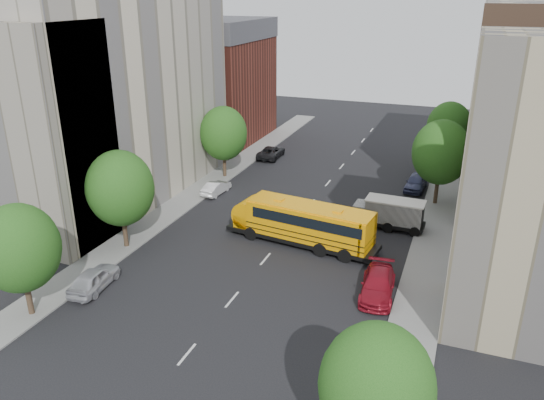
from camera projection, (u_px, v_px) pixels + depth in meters
The scene contains 23 objects.
ground at pixel (275, 248), 41.72m from camera, with size 120.00×120.00×0.00m, color black.
sidewalk_left at pixel (179, 205), 49.83m from camera, with size 3.00×80.00×0.12m, color slate.
sidewalk_right at pixel (431, 244), 42.25m from camera, with size 3.00×80.00×0.12m, color slate.
lane_markings at pixel (311, 203), 50.40m from camera, with size 0.15×64.00×0.01m, color silver.
building_left_cream at pixel (116, 93), 49.15m from camera, with size 10.00×26.00×20.00m, color beige.
building_left_redbrick at pixel (221, 91), 69.55m from camera, with size 10.00×15.00×13.00m, color maroon.
building_left_near at pixel (35, 136), 40.59m from camera, with size 10.00×7.00×17.00m, color #B3A88B.
building_right_far at pixel (528, 103), 49.82m from camera, with size 10.00×22.00×18.00m, color #B3A88B.
building_right_sidewall at pixel (538, 130), 40.27m from camera, with size 10.10×0.30×18.00m, color brown.
street_tree_0 at pixel (19, 248), 31.47m from camera, with size 4.80×4.80×7.41m.
street_tree_1 at pixel (120, 188), 40.04m from camera, with size 5.12×5.12×7.90m.
street_tree_2 at pixel (223, 133), 55.71m from camera, with size 4.99×4.99×7.71m.
street_tree_3 at pixel (376, 386), 20.82m from camera, with size 4.61×4.61×7.11m.
street_tree_4 at pixel (441, 152), 48.37m from camera, with size 5.25×5.25×8.10m.
street_tree_5 at pixel (449, 127), 58.93m from camera, with size 4.86×4.86×7.51m.
school_bus at pixel (300, 221), 41.72m from camera, with size 12.67×4.41×3.50m.
safari_truck at pixel (389, 213), 44.76m from camera, with size 6.12×2.45×2.59m.
parked_car_0 at pixel (94, 279), 35.80m from camera, with size 1.80×4.47×1.52m, color #B2B3B9.
parked_car_1 at pixel (216, 188), 52.49m from camera, with size 1.36×3.90×1.28m, color silver.
parked_car_2 at pixel (271, 152), 63.72m from camera, with size 2.34×5.07×1.41m, color black.
parked_car_3 at pixel (378, 285), 35.05m from camera, with size 2.13×5.23×1.52m, color maroon.
parked_car_4 at pixel (416, 182), 53.55m from camera, with size 1.86×4.61×1.57m, color #373C60.
parked_car_5 at pixel (432, 160), 60.85m from camera, with size 1.51×4.33×1.43m, color #989893.
Camera 1 is at (13.06, -34.99, 18.99)m, focal length 35.00 mm.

